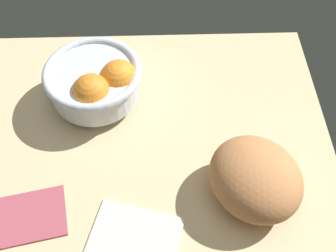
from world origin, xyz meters
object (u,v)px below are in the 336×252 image
bread_loaf (255,178)px  napkin_spare (134,239)px  fruit_bowl (97,82)px  napkin_folded (19,218)px

bread_loaf → napkin_spare: bread_loaf is taller
fruit_bowl → napkin_folded: (-11.74, -25.07, -5.11)cm
bread_loaf → fruit_bowl: bearing=142.0°
bread_loaf → napkin_spare: size_ratio=1.14×
fruit_bowl → napkin_folded: fruit_bowl is taller
napkin_spare → napkin_folded: bearing=168.1°
bread_loaf → napkin_spare: (-19.87, -7.84, -4.52)cm
fruit_bowl → napkin_spare: (7.38, -29.11, -5.10)cm
fruit_bowl → napkin_folded: size_ratio=1.23×
fruit_bowl → bread_loaf: size_ratio=1.15×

